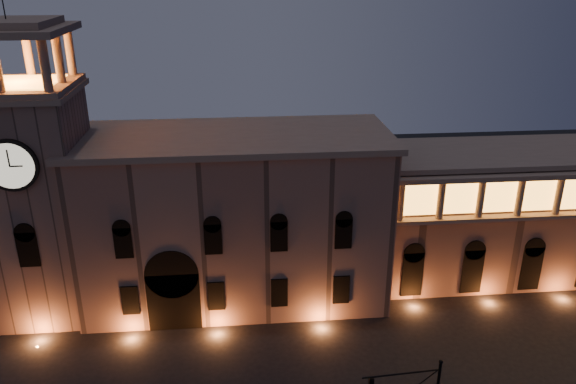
{
  "coord_description": "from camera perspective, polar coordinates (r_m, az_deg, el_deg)",
  "views": [
    {
      "loc": [
        -1.48,
        -30.05,
        32.55
      ],
      "look_at": [
        2.84,
        16.0,
        13.85
      ],
      "focal_mm": 35.0,
      "sensor_mm": 36.0,
      "label": 1
    }
  ],
  "objects": [
    {
      "name": "colonnade_wing",
      "position": [
        68.34,
        24.47,
        -1.73
      ],
      "size": [
        40.6,
        11.5,
        14.5
      ],
      "color": "#7A5A4E",
      "rests_on": "ground"
    },
    {
      "name": "clock_tower",
      "position": [
        58.03,
        -24.11,
        -0.21
      ],
      "size": [
        9.8,
        9.8,
        32.4
      ],
      "color": "#7F5F53",
      "rests_on": "ground"
    },
    {
      "name": "government_building",
      "position": [
        57.17,
        -5.48,
        -2.68
      ],
      "size": [
        30.8,
        12.8,
        17.6
      ],
      "color": "#7F5F53",
      "rests_on": "ground"
    }
  ]
}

